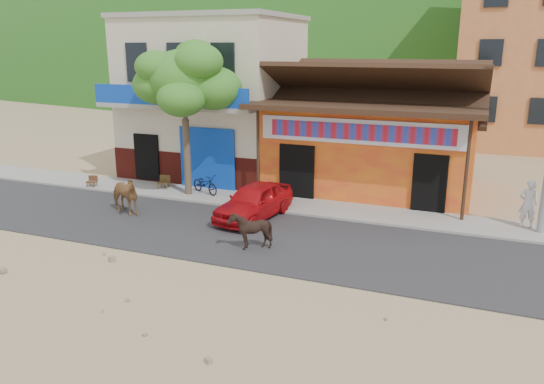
# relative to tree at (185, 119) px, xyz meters

# --- Properties ---
(ground) EXTENTS (120.00, 120.00, 0.00)m
(ground) POSITION_rel_tree_xyz_m (4.60, -5.80, -3.12)
(ground) COLOR #9E825B
(ground) RESTS_ON ground
(road) EXTENTS (60.00, 5.00, 0.04)m
(road) POSITION_rel_tree_xyz_m (4.60, -3.30, -3.10)
(road) COLOR #28282B
(road) RESTS_ON ground
(sidewalk) EXTENTS (60.00, 2.00, 0.12)m
(sidewalk) POSITION_rel_tree_xyz_m (4.60, 0.20, -3.06)
(sidewalk) COLOR gray
(sidewalk) RESTS_ON ground
(dance_club) EXTENTS (8.00, 6.00, 3.60)m
(dance_club) POSITION_rel_tree_xyz_m (6.60, 4.20, -1.32)
(dance_club) COLOR orange
(dance_club) RESTS_ON ground
(cafe_building) EXTENTS (7.00, 6.00, 7.00)m
(cafe_building) POSITION_rel_tree_xyz_m (-0.90, 4.20, 0.38)
(cafe_building) COLOR beige
(cafe_building) RESTS_ON ground
(apartment_front) EXTENTS (9.00, 9.00, 12.00)m
(apartment_front) POSITION_rel_tree_xyz_m (13.60, 18.20, 2.88)
(apartment_front) COLOR #CC723F
(apartment_front) RESTS_ON ground
(tree) EXTENTS (3.00, 3.00, 6.00)m
(tree) POSITION_rel_tree_xyz_m (0.00, 0.00, 0.00)
(tree) COLOR #2D721E
(tree) RESTS_ON sidewalk
(cow_tan) EXTENTS (1.81, 1.27, 1.40)m
(cow_tan) POSITION_rel_tree_xyz_m (-0.97, -2.91, -2.38)
(cow_tan) COLOR olive
(cow_tan) RESTS_ON road
(cow_dark) EXTENTS (1.22, 1.12, 1.16)m
(cow_dark) POSITION_rel_tree_xyz_m (4.64, -4.36, -2.50)
(cow_dark) COLOR black
(cow_dark) RESTS_ON road
(red_car) EXTENTS (1.98, 3.81, 1.24)m
(red_car) POSITION_rel_tree_xyz_m (3.60, -1.65, -2.46)
(red_car) COLOR red
(red_car) RESTS_ON road
(scooter) EXTENTS (1.58, 1.09, 0.79)m
(scooter) POSITION_rel_tree_xyz_m (0.60, 0.31, -2.61)
(scooter) COLOR black
(scooter) RESTS_ON sidewalk
(pedestrian) EXTENTS (0.64, 0.47, 1.61)m
(pedestrian) POSITION_rel_tree_xyz_m (12.39, 0.53, -2.19)
(pedestrian) COLOR silver
(pedestrian) RESTS_ON sidewalk
(cafe_chair_left) EXTENTS (0.55, 0.55, 0.97)m
(cafe_chair_left) POSITION_rel_tree_xyz_m (-1.40, 0.37, -2.52)
(cafe_chair_left) COLOR #473117
(cafe_chair_left) RESTS_ON sidewalk
(cafe_chair_right) EXTENTS (0.48, 0.48, 0.82)m
(cafe_chair_right) POSITION_rel_tree_xyz_m (-4.40, -0.50, -2.59)
(cafe_chair_right) COLOR #4D2D19
(cafe_chair_right) RESTS_ON sidewalk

